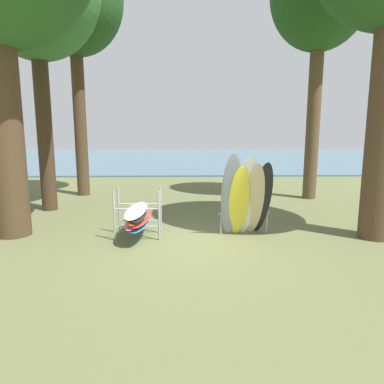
{
  "coord_description": "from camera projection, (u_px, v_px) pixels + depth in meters",
  "views": [
    {
      "loc": [
        -0.2,
        -7.89,
        2.63
      ],
      "look_at": [
        0.02,
        1.05,
        1.1
      ],
      "focal_mm": 32.05,
      "sensor_mm": 36.0,
      "label": 1
    }
  ],
  "objects": [
    {
      "name": "ground_plane",
      "position": [
        192.0,
        244.0,
        8.22
      ],
      "size": [
        80.0,
        80.0,
        0.0
      ],
      "primitive_type": "plane",
      "color": "#60663D"
    },
    {
      "name": "lake_water",
      "position": [
        185.0,
        157.0,
        38.68
      ],
      "size": [
        80.0,
        36.0,
        0.1
      ],
      "primitive_type": "cube",
      "color": "#477084",
      "rests_on": "ground"
    },
    {
      "name": "tree_far_left_back",
      "position": [
        74.0,
        0.0,
        13.54
      ],
      "size": [
        3.93,
        3.93,
        10.22
      ],
      "color": "#4C3823",
      "rests_on": "ground"
    },
    {
      "name": "leaning_board_pile",
      "position": [
        246.0,
        198.0,
        8.74
      ],
      "size": [
        1.42,
        0.86,
        2.18
      ],
      "color": "gray",
      "rests_on": "ground"
    },
    {
      "name": "board_storage_rack",
      "position": [
        138.0,
        216.0,
        8.75
      ],
      "size": [
        1.15,
        2.13,
        1.25
      ],
      "color": "#9EA0A5",
      "rests_on": "ground"
    }
  ]
}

